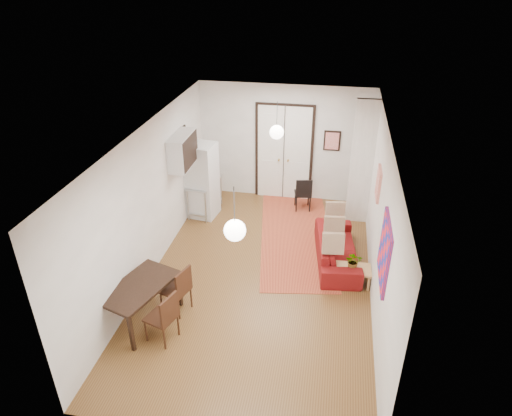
% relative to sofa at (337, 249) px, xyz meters
% --- Properties ---
extents(floor, '(7.00, 7.00, 0.00)m').
position_rel_sofa_xyz_m(floor, '(-1.45, -0.79, -0.29)').
color(floor, brown).
rests_on(floor, ground).
extents(ceiling, '(4.20, 7.00, 0.02)m').
position_rel_sofa_xyz_m(ceiling, '(-1.45, -0.79, 2.61)').
color(ceiling, white).
rests_on(ceiling, wall_back).
extents(wall_back, '(4.20, 0.02, 2.90)m').
position_rel_sofa_xyz_m(wall_back, '(-1.45, 2.71, 1.16)').
color(wall_back, white).
rests_on(wall_back, floor).
extents(wall_front, '(4.20, 0.02, 2.90)m').
position_rel_sofa_xyz_m(wall_front, '(-1.45, -4.29, 1.16)').
color(wall_front, white).
rests_on(wall_front, floor).
extents(wall_left, '(0.02, 7.00, 2.90)m').
position_rel_sofa_xyz_m(wall_left, '(-3.55, -0.79, 1.16)').
color(wall_left, white).
rests_on(wall_left, floor).
extents(wall_right, '(0.02, 7.00, 2.90)m').
position_rel_sofa_xyz_m(wall_right, '(0.65, -0.79, 1.16)').
color(wall_right, white).
rests_on(wall_right, floor).
extents(double_doors, '(1.44, 0.06, 2.50)m').
position_rel_sofa_xyz_m(double_doors, '(-1.45, 2.66, 0.91)').
color(double_doors, white).
rests_on(double_doors, wall_back).
extents(stub_partition, '(0.50, 0.10, 2.90)m').
position_rel_sofa_xyz_m(stub_partition, '(0.40, 1.76, 1.16)').
color(stub_partition, white).
rests_on(stub_partition, floor).
extents(wall_cabinet, '(0.35, 1.00, 0.70)m').
position_rel_sofa_xyz_m(wall_cabinet, '(-3.37, 0.71, 1.61)').
color(wall_cabinet, silver).
rests_on(wall_cabinet, wall_left).
extents(painting_popart, '(0.05, 1.00, 1.00)m').
position_rel_sofa_xyz_m(painting_popart, '(0.63, -2.04, 1.36)').
color(painting_popart, red).
rests_on(painting_popart, wall_right).
extents(painting_abstract, '(0.05, 0.50, 0.60)m').
position_rel_sofa_xyz_m(painting_abstract, '(0.63, 0.01, 1.51)').
color(painting_abstract, white).
rests_on(painting_abstract, wall_right).
extents(poster_back, '(0.40, 0.03, 0.50)m').
position_rel_sofa_xyz_m(poster_back, '(-0.30, 2.68, 1.31)').
color(poster_back, red).
rests_on(poster_back, wall_back).
extents(print_left, '(0.03, 0.44, 0.54)m').
position_rel_sofa_xyz_m(print_left, '(-3.52, 1.21, 1.66)').
color(print_left, '#A06A42').
rests_on(print_left, wall_left).
extents(pendant_back, '(0.30, 0.30, 0.80)m').
position_rel_sofa_xyz_m(pendant_back, '(-1.45, 1.21, 1.96)').
color(pendant_back, white).
rests_on(pendant_back, ceiling).
extents(pendant_front, '(0.30, 0.30, 0.80)m').
position_rel_sofa_xyz_m(pendant_front, '(-1.45, -2.79, 1.96)').
color(pendant_front, white).
rests_on(pendant_front, ceiling).
extents(kilim_rug, '(2.10, 4.23, 0.01)m').
position_rel_sofa_xyz_m(kilim_rug, '(-0.91, 0.81, -0.29)').
color(kilim_rug, '#BB502E').
rests_on(kilim_rug, floor).
extents(sofa, '(1.02, 2.07, 0.58)m').
position_rel_sofa_xyz_m(sofa, '(0.00, 0.00, 0.00)').
color(sofa, maroon).
rests_on(sofa, floor).
extents(coffee_table, '(0.79, 0.45, 0.35)m').
position_rel_sofa_xyz_m(coffee_table, '(0.26, -0.69, 0.01)').
color(coffee_table, tan).
rests_on(coffee_table, floor).
extents(potted_plant, '(0.27, 0.31, 0.34)m').
position_rel_sofa_xyz_m(potted_plant, '(0.30, -0.69, 0.22)').
color(potted_plant, '#346D31').
rests_on(potted_plant, coffee_table).
extents(kitchen_counter, '(0.66, 1.11, 0.81)m').
position_rel_sofa_xyz_m(kitchen_counter, '(-3.20, 1.53, 0.21)').
color(kitchen_counter, '#B2B5B7').
rests_on(kitchen_counter, floor).
extents(bowl, '(0.21, 0.21, 0.05)m').
position_rel_sofa_xyz_m(bowl, '(-3.20, 1.23, 0.54)').
color(bowl, white).
rests_on(bowl, kitchen_counter).
extents(soap_bottle, '(0.08, 0.09, 0.17)m').
position_rel_sofa_xyz_m(soap_bottle, '(-3.20, 1.78, 0.60)').
color(soap_bottle, teal).
rests_on(soap_bottle, kitchen_counter).
extents(fridge, '(0.71, 0.71, 1.79)m').
position_rel_sofa_xyz_m(fridge, '(-3.20, 1.40, 0.60)').
color(fridge, silver).
rests_on(fridge, floor).
extents(dining_table, '(1.13, 1.49, 0.73)m').
position_rel_sofa_xyz_m(dining_table, '(-3.20, -2.35, 0.36)').
color(dining_table, black).
rests_on(dining_table, floor).
extents(dining_chair_near, '(0.54, 0.66, 0.91)m').
position_rel_sofa_xyz_m(dining_chair_near, '(-2.72, -1.91, 0.23)').
color(dining_chair_near, '#3C2113').
rests_on(dining_chair_near, floor).
extents(dining_chair_far, '(0.54, 0.66, 0.91)m').
position_rel_sofa_xyz_m(dining_chair_far, '(-2.72, -2.61, 0.23)').
color(dining_chair_far, '#3C2113').
rests_on(dining_chair_far, floor).
extents(black_side_chair, '(0.46, 0.46, 0.85)m').
position_rel_sofa_xyz_m(black_side_chair, '(-0.89, 2.18, 0.21)').
color(black_side_chair, black).
rests_on(black_side_chair, floor).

